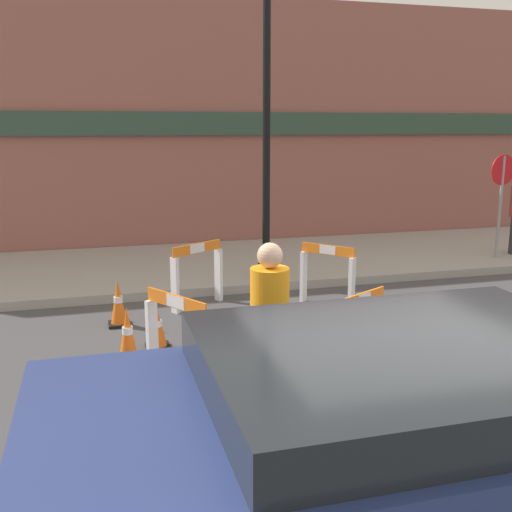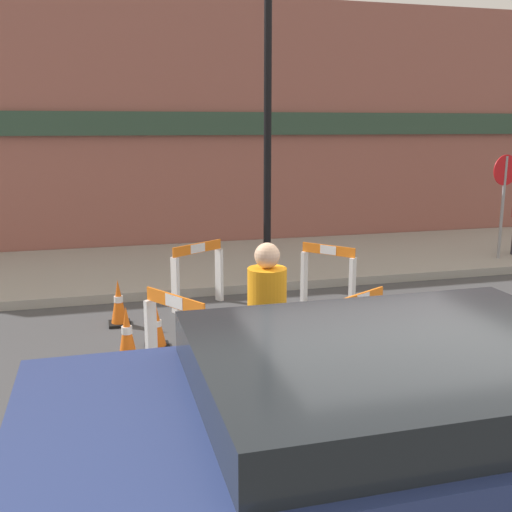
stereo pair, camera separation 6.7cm
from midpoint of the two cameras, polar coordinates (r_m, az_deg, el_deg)
name	(u,v)px [view 1 (the left image)]	position (r m, az deg, el deg)	size (l,w,h in m)	color
ground_plane	(386,413)	(6.19, 11.98, -14.43)	(60.00, 60.00, 0.00)	#424244
sidewalk_slab	(234,263)	(11.93, -2.25, -0.68)	(18.00, 3.90, 0.15)	#9E9B93
storefront_facade	(212,126)	(13.61, -4.34, 12.27)	(18.00, 0.22, 5.50)	#93564C
streetlamp_post	(267,61)	(10.30, 0.83, 18.08)	(0.44, 0.44, 5.71)	black
stop_sign	(502,189)	(12.79, 22.21, 5.92)	(0.60, 0.11, 2.06)	gray
barricade_0	(362,334)	(6.67, 9.79, -7.36)	(0.70, 0.47, 1.01)	white
barricade_1	(327,273)	(9.32, 6.59, -1.59)	(0.69, 0.76, 0.97)	white
barricade_2	(197,272)	(9.25, -5.81, -1.52)	(0.88, 0.62, 1.00)	white
barricade_3	(177,334)	(6.61, -7.82, -7.36)	(0.61, 0.89, 0.99)	white
traffic_cone_0	(372,325)	(7.65, 10.79, -6.43)	(0.30, 0.30, 0.68)	black
traffic_cone_1	(128,335)	(7.30, -12.37, -7.40)	(0.30, 0.30, 0.69)	black
traffic_cone_2	(118,304)	(8.63, -13.19, -4.44)	(0.30, 0.30, 0.66)	black
traffic_cone_3	(157,328)	(7.67, -9.64, -6.76)	(0.30, 0.30, 0.57)	black
person_worker	(270,331)	(5.42, 0.94, -7.17)	(0.43, 0.43, 1.76)	#33333D
parked_car_1	(408,463)	(3.58, 13.75, -18.65)	(4.05, 2.01, 1.65)	navy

